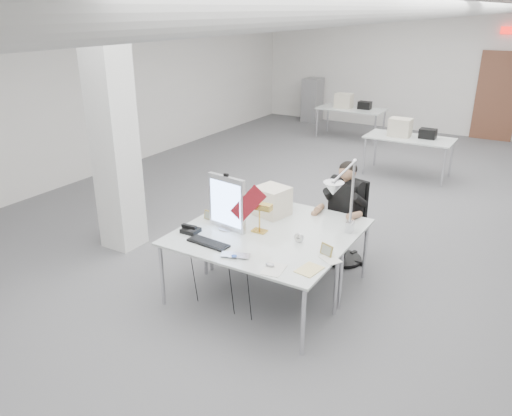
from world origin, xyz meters
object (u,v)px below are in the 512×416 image
(desk_main, at_px, (247,247))
(monitor, at_px, (227,203))
(seated_person, at_px, (346,197))
(beige_monitor, at_px, (272,201))
(laptop, at_px, (234,258))
(bankers_lamp, at_px, (259,216))
(architect_lamp, at_px, (343,201))
(office_chair, at_px, (345,226))
(desk_phone, at_px, (191,230))

(desk_main, bearing_deg, monitor, 148.07)
(seated_person, relative_size, beige_monitor, 2.76)
(laptop, bearing_deg, monitor, 109.99)
(bankers_lamp, bearing_deg, architect_lamp, 13.78)
(desk_main, distance_m, seated_person, 1.60)
(beige_monitor, bearing_deg, office_chair, 58.69)
(office_chair, height_order, monitor, monitor)
(seated_person, height_order, desk_phone, seated_person)
(office_chair, relative_size, monitor, 1.61)
(laptop, height_order, architect_lamp, architect_lamp)
(bankers_lamp, relative_size, architect_lamp, 0.40)
(seated_person, xyz_separation_m, monitor, (-0.89, -1.25, 0.16))
(laptop, xyz_separation_m, beige_monitor, (-0.23, 1.17, 0.16))
(office_chair, height_order, bankers_lamp, bankers_lamp)
(desk_main, xyz_separation_m, monitor, (-0.42, 0.26, 0.32))
(bankers_lamp, distance_m, desk_phone, 0.77)
(monitor, distance_m, bankers_lamp, 0.39)
(architect_lamp, bearing_deg, desk_phone, -165.45)
(bankers_lamp, bearing_deg, laptop, -83.73)
(desk_main, bearing_deg, seated_person, 72.83)
(laptop, relative_size, beige_monitor, 0.81)
(architect_lamp, bearing_deg, office_chair, 98.63)
(office_chair, distance_m, seated_person, 0.41)
(laptop, xyz_separation_m, architect_lamp, (0.74, 0.92, 0.44))
(desk_phone, bearing_deg, seated_person, 51.38)
(office_chair, xyz_separation_m, laptop, (-0.44, -1.86, 0.28))
(desk_phone, height_order, beige_monitor, beige_monitor)
(laptop, distance_m, architect_lamp, 1.26)
(monitor, bearing_deg, beige_monitor, 77.32)
(bankers_lamp, relative_size, beige_monitor, 1.01)
(seated_person, relative_size, monitor, 1.62)
(desk_main, relative_size, desk_phone, 9.95)
(seated_person, xyz_separation_m, desk_phone, (-1.18, -1.54, -0.12))
(desk_main, height_order, desk_phone, desk_phone)
(office_chair, bearing_deg, architect_lamp, -56.96)
(seated_person, height_order, beige_monitor, seated_person)
(bankers_lamp, xyz_separation_m, architect_lamp, (0.85, 0.25, 0.27))
(desk_main, distance_m, beige_monitor, 0.91)
(seated_person, height_order, architect_lamp, architect_lamp)
(beige_monitor, bearing_deg, desk_phone, -107.09)
(monitor, height_order, beige_monitor, monitor)
(monitor, height_order, desk_phone, monitor)
(bankers_lamp, height_order, beige_monitor, bankers_lamp)
(desk_main, height_order, beige_monitor, beige_monitor)
(monitor, height_order, laptop, monitor)
(seated_person, distance_m, bankers_lamp, 1.27)
(desk_main, distance_m, laptop, 0.30)
(seated_person, bearing_deg, desk_phone, -112.15)
(office_chair, bearing_deg, bankers_lamp, -99.24)
(monitor, bearing_deg, office_chair, 63.24)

